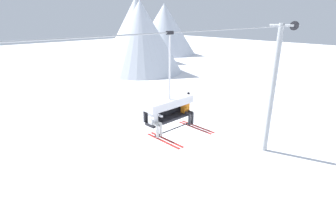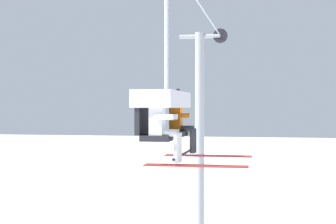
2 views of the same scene
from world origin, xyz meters
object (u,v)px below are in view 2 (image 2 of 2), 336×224
lift_tower_far (200,144)px  skier_white (165,125)px  skier_orange (182,121)px  chairlift_chair (163,106)px

lift_tower_far → skier_white: bearing=-175.4°
skier_white → skier_orange: skier_orange is taller
chairlift_chair → lift_tower_far: bearing=3.8°
lift_tower_far → chairlift_chair: bearing=-176.2°
lift_tower_far → skier_white: lift_tower_far is taller
chairlift_chair → skier_white: size_ratio=2.17×
chairlift_chair → skier_orange: bearing=-13.6°
lift_tower_far → skier_orange: lift_tower_far is taller
chairlift_chair → skier_orange: 0.96m
chairlift_chair → skier_white: 0.96m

